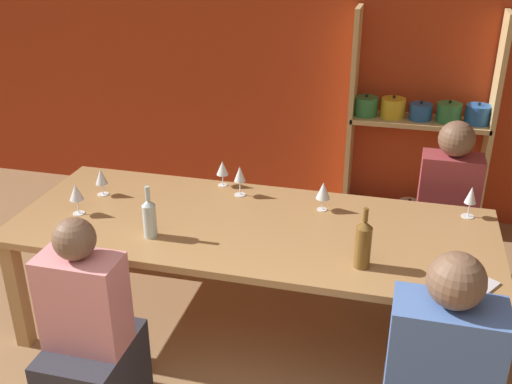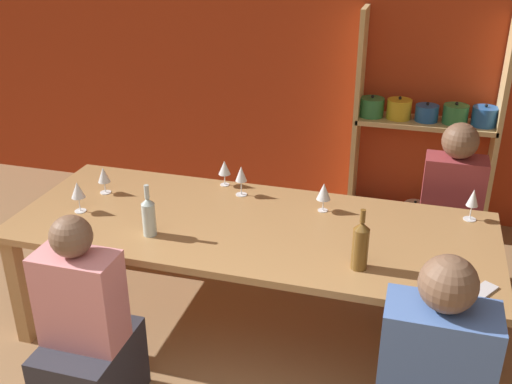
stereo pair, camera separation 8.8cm
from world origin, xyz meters
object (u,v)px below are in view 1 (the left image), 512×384
at_px(wine_glass_empty_b, 240,175).
at_px(wine_glass_red_a, 222,169).
at_px(wine_glass_red_c, 471,196).
at_px(cell_phone, 486,287).
at_px(wine_glass_white_a, 101,177).
at_px(wine_glass_red_b, 323,191).
at_px(shelf_unit, 414,147).
at_px(wine_bottle_green, 149,217).
at_px(person_near_b, 90,347).
at_px(wine_glass_empty_a, 76,193).
at_px(dining_table, 252,235).
at_px(person_far_a, 443,227).
at_px(wine_bottle_dark, 363,243).

bearing_deg(wine_glass_empty_b, wine_glass_red_a, 142.42).
distance_m(wine_glass_red_c, cell_phone, 0.73).
bearing_deg(wine_glass_white_a, wine_glass_empty_b, 13.92).
distance_m(wine_glass_red_c, wine_glass_white_a, 2.15).
bearing_deg(wine_glass_red_b, shelf_unit, 70.03).
bearing_deg(wine_glass_red_a, cell_phone, -27.63).
relative_size(wine_bottle_green, person_near_b, 0.27).
height_order(wine_glass_empty_a, cell_phone, wine_glass_empty_a).
relative_size(dining_table, wine_glass_red_a, 16.31).
height_order(wine_glass_red_b, cell_phone, wine_glass_red_b).
distance_m(wine_bottle_green, wine_glass_empty_a, 0.53).
bearing_deg(shelf_unit, wine_glass_empty_b, -127.81).
xyz_separation_m(cell_phone, person_far_a, (-0.12, 1.13, -0.30)).
xyz_separation_m(wine_glass_red_a, wine_glass_empty_b, (0.14, -0.11, 0.02)).
bearing_deg(wine_bottle_dark, person_near_b, -157.01).
height_order(wine_bottle_dark, wine_glass_empty_b, wine_bottle_dark).
distance_m(wine_bottle_dark, wine_glass_red_b, 0.62).
height_order(shelf_unit, wine_bottle_dark, shelf_unit).
height_order(dining_table, wine_glass_empty_b, wine_glass_empty_b).
relative_size(wine_glass_empty_a, cell_phone, 1.11).
bearing_deg(wine_glass_empty_a, dining_table, 7.07).
bearing_deg(shelf_unit, cell_phone, -80.27).
bearing_deg(person_near_b, wine_glass_red_c, 34.29).
distance_m(shelf_unit, cell_phone, 2.02).
bearing_deg(wine_glass_red_a, person_near_b, -102.65).
bearing_deg(wine_bottle_green, wine_glass_red_c, 21.68).
bearing_deg(cell_phone, wine_glass_red_a, 152.37).
bearing_deg(wine_glass_red_b, dining_table, -142.43).
height_order(wine_glass_empty_b, cell_phone, wine_glass_empty_b).
bearing_deg(dining_table, cell_phone, -15.49).
bearing_deg(wine_glass_empty_b, shelf_unit, 52.19).
bearing_deg(wine_glass_empty_b, person_near_b, -110.36).
relative_size(shelf_unit, cell_phone, 10.23).
height_order(wine_glass_red_a, cell_phone, wine_glass_red_a).
height_order(wine_glass_red_a, wine_glass_empty_a, wine_glass_empty_a).
height_order(shelf_unit, wine_glass_red_b, shelf_unit).
xyz_separation_m(shelf_unit, wine_glass_red_a, (-1.16, -1.20, 0.19)).
height_order(wine_bottle_green, wine_bottle_dark, wine_bottle_dark).
relative_size(wine_glass_empty_a, wine_glass_white_a, 1.09).
bearing_deg(person_near_b, shelf_unit, 59.59).
bearing_deg(person_near_b, cell_phone, 14.82).
xyz_separation_m(dining_table, wine_glass_red_a, (-0.31, 0.46, 0.18)).
relative_size(wine_bottle_green, cell_phone, 1.77).
bearing_deg(wine_glass_empty_a, wine_glass_empty_b, 29.54).
height_order(wine_glass_red_b, person_far_a, person_far_a).
xyz_separation_m(wine_glass_empty_b, wine_glass_red_c, (1.33, 0.04, -0.01)).
bearing_deg(wine_glass_red_b, person_near_b, -131.21).
bearing_deg(wine_glass_white_a, dining_table, -8.41).
relative_size(wine_glass_red_b, person_near_b, 0.16).
xyz_separation_m(wine_bottle_green, person_far_a, (1.56, 1.06, -0.41)).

